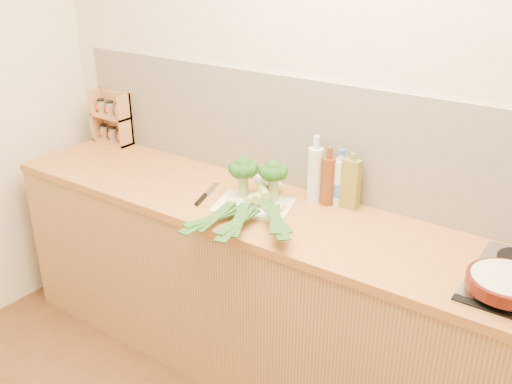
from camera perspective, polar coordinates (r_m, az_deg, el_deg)
room_shell at (r=2.63m, az=8.04°, el=4.94°), size 3.50×3.50×3.50m
counter at (r=2.73m, az=4.29°, el=-11.15°), size 3.20×0.62×0.90m
chopping_board at (r=2.60m, az=-0.24°, el=-1.35°), size 0.40×0.34×0.01m
broccoli_left at (r=2.63m, az=-1.28°, el=2.28°), size 0.14×0.14×0.19m
broccoli_right at (r=2.60m, az=1.73°, el=1.95°), size 0.14×0.14×0.19m
leek_front at (r=2.57m, az=-1.07°, el=-1.01°), size 0.12×0.65×0.04m
leek_mid at (r=2.53m, az=-0.09°, el=-0.99°), size 0.21×0.63×0.04m
leek_back at (r=2.51m, az=1.10°, el=-0.72°), size 0.47×0.48×0.04m
chefs_knife at (r=2.69m, az=-5.27°, el=-0.49°), size 0.11×0.27×0.02m
skillet at (r=2.11m, az=23.88°, el=-8.33°), size 0.38×0.27×0.05m
spice_rack at (r=3.51m, az=-14.09°, el=6.97°), size 0.26×0.10×0.31m
oil_tin at (r=2.58m, az=9.44°, el=0.86°), size 0.08×0.05×0.26m
glass_bottle at (r=2.62m, az=5.93°, el=1.82°), size 0.07×0.07×0.32m
amber_bottle at (r=2.60m, az=7.22°, el=1.17°), size 0.06×0.06×0.27m
water_bottle at (r=2.62m, az=8.38°, el=0.87°), size 0.08×0.08×0.24m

